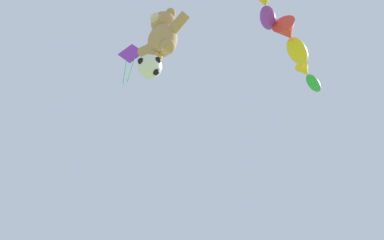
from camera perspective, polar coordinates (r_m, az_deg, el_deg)
teddy_bear_kite at (r=14.75m, az=-3.92°, el=11.23°), size 2.34×1.03×2.38m
soccer_ball_kite at (r=13.58m, az=-5.62°, el=7.11°), size 0.86×0.86×0.79m
fish_kite_violet at (r=16.00m, az=9.85°, el=14.40°), size 1.28×1.66×0.71m
fish_kite_goldfin at (r=16.55m, az=13.23°, el=10.19°), size 1.23×2.18×0.87m
fish_kite_emerald at (r=18.16m, az=15.35°, el=5.56°), size 0.72×1.71×0.57m
diamond_kite at (r=17.81m, az=-8.21°, el=8.39°), size 0.90×0.69×2.49m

